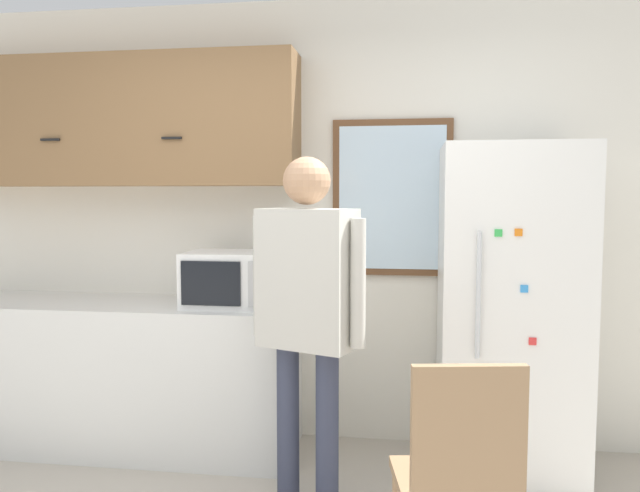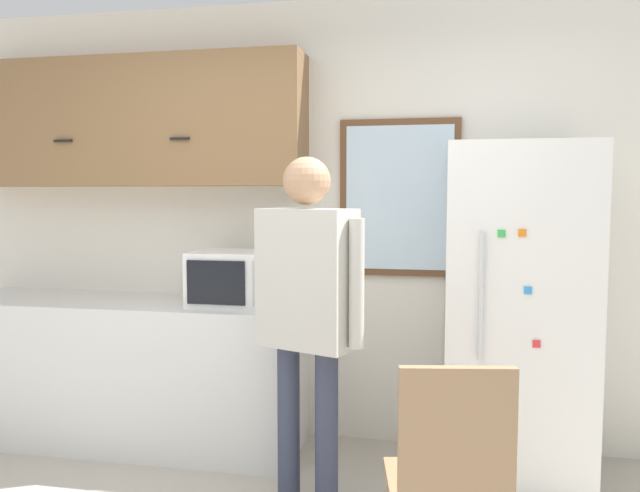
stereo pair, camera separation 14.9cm
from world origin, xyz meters
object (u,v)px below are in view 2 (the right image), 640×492
at_px(microwave, 235,278).
at_px(chair, 450,476).
at_px(person, 307,296).
at_px(refrigerator, 516,313).

xyz_separation_m(microwave, chair, (1.22, -1.24, -0.52)).
bearing_deg(microwave, chair, -45.31).
bearing_deg(person, chair, -24.38).
height_order(refrigerator, chair, refrigerator).
xyz_separation_m(refrigerator, chair, (-0.35, -1.23, -0.37)).
distance_m(refrigerator, chair, 1.33).
bearing_deg(refrigerator, microwave, 179.66).
relative_size(refrigerator, chair, 1.88).
xyz_separation_m(microwave, person, (0.55, -0.57, 0.00)).
xyz_separation_m(microwave, refrigerator, (1.57, -0.01, -0.15)).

